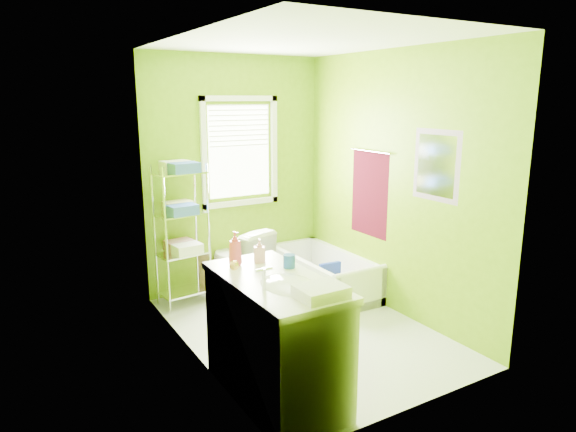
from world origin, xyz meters
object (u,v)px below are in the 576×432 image
toilet (239,261)px  wire_shelf_unit (183,219)px  vanity (276,334)px  bathtub (324,279)px

toilet → wire_shelf_unit: size_ratio=0.51×
wire_shelf_unit → toilet: bearing=-4.6°
wire_shelf_unit → vanity: bearing=-90.7°
bathtub → toilet: toilet is taller
toilet → bathtub: bearing=136.0°
bathtub → wire_shelf_unit: bearing=162.2°
vanity → wire_shelf_unit: 2.04m
bathtub → vanity: 2.15m
bathtub → toilet: size_ratio=1.83×
toilet → vanity: bearing=54.3°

